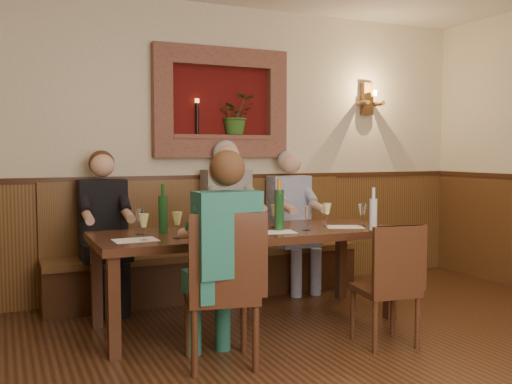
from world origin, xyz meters
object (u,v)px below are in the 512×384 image
person_bench_left (105,245)px  person_bench_right (293,233)px  dining_table (247,240)px  chair_near_left (221,320)px  person_chair_front (222,278)px  wine_bottle_green_a (279,209)px  chair_near_right (386,310)px  water_bottle (373,213)px  bench (208,262)px  person_bench_mid (230,232)px  spittoon_bucket (224,214)px  wine_bottle_green_b (163,213)px

person_bench_left → person_bench_right: 1.83m
dining_table → chair_near_left: bearing=-123.8°
person_chair_front → wine_bottle_green_a: 1.07m
chair_near_right → wine_bottle_green_a: 1.13m
person_chair_front → wine_bottle_green_a: (0.74, 0.68, 0.35)m
chair_near_left → chair_near_right: bearing=6.3°
chair_near_left → person_chair_front: 0.28m
chair_near_left → water_bottle: water_bottle is taller
bench → person_bench_mid: 0.36m
person_bench_right → spittoon_bucket: person_bench_right is taller
bench → wine_bottle_green_a: bearing=-77.3°
person_bench_left → wine_bottle_green_a: bearing=-37.8°
spittoon_bucket → water_bottle: water_bottle is taller
chair_near_left → person_bench_mid: 1.78m
dining_table → person_bench_mid: size_ratio=1.62×
person_bench_right → dining_table: bearing=-135.6°
person_bench_mid → spittoon_bucket: (-0.37, -0.82, 0.27)m
spittoon_bucket → wine_bottle_green_b: (-0.46, 0.12, 0.02)m
person_bench_left → wine_bottle_green_b: size_ratio=3.67×
person_bench_left → person_bench_mid: 1.16m
person_bench_right → bench: bearing=173.0°
spittoon_bucket → wine_bottle_green_b: 0.47m
person_bench_left → person_chair_front: bearing=-73.9°
water_bottle → chair_near_right: bearing=-116.0°
chair_near_right → water_bottle: bearing=70.9°
bench → person_chair_front: bearing=-106.5°
bench → chair_near_right: size_ratio=3.44×
spittoon_bucket → person_bench_left: bearing=133.6°
dining_table → bench: size_ratio=0.80×
chair_near_right → spittoon_bucket: bearing=141.7°
wine_bottle_green_a → wine_bottle_green_b: 0.91m
chair_near_left → person_bench_right: person_bench_right is taller
person_bench_left → spittoon_bucket: person_bench_left is taller
wine_bottle_green_a → wine_bottle_green_b: (-0.88, 0.24, -0.02)m
person_bench_mid → wine_bottle_green_a: size_ratio=3.58×
person_chair_front → spittoon_bucket: 0.91m
chair_near_right → person_bench_right: bearing=91.6°
bench → chair_near_left: bearing=-106.7°
water_bottle → person_bench_left: bearing=147.8°
person_chair_front → wine_bottle_green_b: size_ratio=3.67×
chair_near_right → person_chair_front: (-1.20, 0.10, 0.32)m
person_bench_left → spittoon_bucket: size_ratio=5.02×
chair_near_right → spittoon_bucket: (-0.88, 0.89, 0.63)m
person_bench_mid → person_bench_right: 0.67m
bench → person_bench_mid: (0.18, -0.11, 0.29)m
dining_table → chair_near_left: chair_near_left is taller
chair_near_right → wine_bottle_green_a: wine_bottle_green_a is taller
person_bench_right → water_bottle: 1.25m
dining_table → chair_near_right: 1.20m
person_bench_mid → person_bench_left: bearing=179.8°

